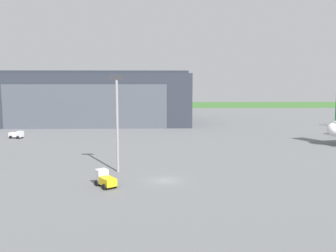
% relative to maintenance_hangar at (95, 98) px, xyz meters
% --- Properties ---
extents(ground_plane, '(440.00, 440.00, 0.00)m').
position_rel_maintenance_hangar_xyz_m(ground_plane, '(24.83, -83.94, -9.23)').
color(ground_plane, slate).
extents(grass_field_strip, '(440.00, 56.00, 0.08)m').
position_rel_maintenance_hangar_xyz_m(grass_field_strip, '(24.83, 95.38, -9.19)').
color(grass_field_strip, '#3D6E2F').
rests_on(grass_field_strip, ground_plane).
extents(maintenance_hangar, '(70.28, 41.35, 19.37)m').
position_rel_maintenance_hangar_xyz_m(maintenance_hangar, '(0.00, 0.00, 0.00)').
color(maintenance_hangar, '#2D333D').
rests_on(maintenance_hangar, ground_plane).
extents(stair_truck, '(3.77, 4.42, 2.43)m').
position_rel_maintenance_hangar_xyz_m(stair_truck, '(15.79, -86.91, -8.07)').
color(stair_truck, silver).
rests_on(stair_truck, ground_plane).
extents(pushback_tractor, '(4.06, 2.86, 2.01)m').
position_rel_maintenance_hangar_xyz_m(pushback_tractor, '(-15.03, -40.01, -8.19)').
color(pushback_tractor, silver).
rests_on(pushback_tractor, ground_plane).
extents(apron_light_mast, '(2.40, 0.50, 16.74)m').
position_rel_maintenance_hangar_xyz_m(apron_light_mast, '(16.81, -78.07, 0.73)').
color(apron_light_mast, '#99999E').
rests_on(apron_light_mast, ground_plane).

